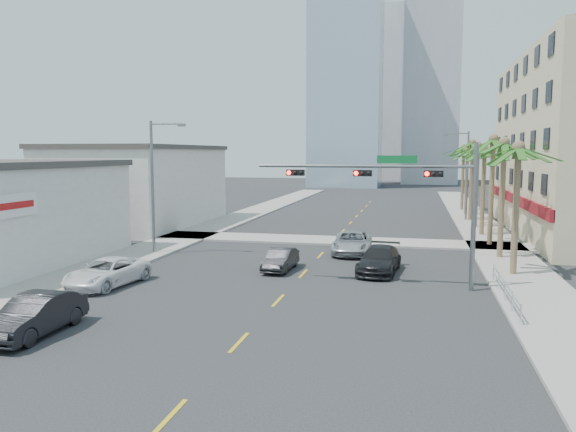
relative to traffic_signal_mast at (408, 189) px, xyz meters
The scene contains 25 objects.
ground 11.06m from the traffic_signal_mast, 126.03° to the right, with size 260.00×260.00×0.00m, color #262628.
sidewalk_right 14.44m from the traffic_signal_mast, 62.71° to the left, with size 4.00×120.00×0.15m, color gray.
sidewalk_left 22.05m from the traffic_signal_mast, 145.89° to the left, with size 4.00×120.00×0.15m, color gray.
sidewalk_cross 15.99m from the traffic_signal_mast, 112.38° to the left, with size 80.00×4.00×0.15m, color gray.
building_left_far 32.30m from the traffic_signal_mast, 141.59° to the left, with size 11.00×18.00×7.20m, color beige.
tower_far_left 90.14m from the traffic_signal_mast, 99.00° to the left, with size 14.00×14.00×48.00m, color #99B2C6.
tower_far_right 105.10m from the traffic_signal_mast, 88.20° to the left, with size 12.00×12.00×60.00m, color #ADADB2.
tower_far_center 118.45m from the traffic_signal_mast, 94.29° to the left, with size 16.00×16.00×42.00m, color #ADADB2.
traffic_signal_mast is the anchor object (origin of this frame).
palm_tree_0 7.37m from the traffic_signal_mast, 34.84° to the left, with size 4.80×4.80×7.80m.
palm_tree_1 11.18m from the traffic_signal_mast, 57.84° to the left, with size 4.80×4.80×8.16m.
palm_tree_2 15.81m from the traffic_signal_mast, 68.07° to the left, with size 4.80×4.80×8.52m.
palm_tree_3 20.59m from the traffic_signal_mast, 73.51° to the left, with size 4.80×4.80×7.80m.
palm_tree_4 25.63m from the traffic_signal_mast, 76.83° to the left, with size 4.80×4.80×8.16m.
palm_tree_5 30.72m from the traffic_signal_mast, 79.05° to the left, with size 4.80×4.80×8.52m.
palm_tree_6 35.78m from the traffic_signal_mast, 80.63° to the left, with size 4.80×4.80×7.80m.
palm_tree_7 40.93m from the traffic_signal_mast, 81.82° to the left, with size 4.80×4.80×8.16m.
streetlight_left 17.84m from the traffic_signal_mast, 160.18° to the left, with size 2.55×0.25×9.00m.
streetlight_right 30.50m from the traffic_signal_mast, 80.16° to the left, with size 2.55×0.25×9.00m.
guardrail 6.59m from the traffic_signal_mast, 23.39° to the right, with size 0.08×8.08×1.00m.
car_parked_mid 17.88m from the traffic_signal_mast, 141.50° to the right, with size 1.62×4.65×1.53m, color black.
car_parked_far 16.06m from the traffic_signal_mast, 168.51° to the right, with size 2.36×5.12×1.42m, color white.
car_lane_left 8.95m from the traffic_signal_mast, 159.44° to the left, with size 1.36×3.90×1.28m, color black.
car_lane_center 10.78m from the traffic_signal_mast, 112.50° to the left, with size 2.53×5.49×1.53m, color silver.
car_lane_right 5.68m from the traffic_signal_mast, 115.06° to the left, with size 2.10×5.17×1.50m, color black.
Camera 1 is at (6.12, -20.91, 6.88)m, focal length 35.00 mm.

